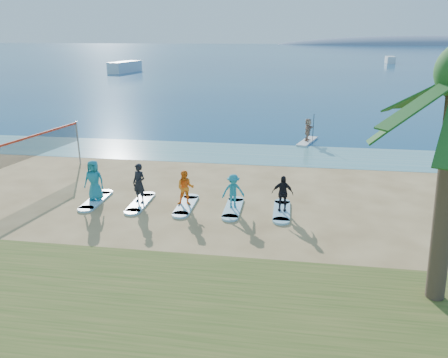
# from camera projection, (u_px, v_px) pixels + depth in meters

# --- Properties ---
(ground) EXTENTS (600.00, 600.00, 0.00)m
(ground) POSITION_uv_depth(u_px,v_px,m) (200.00, 219.00, 17.99)
(ground) COLOR tan
(ground) RESTS_ON ground
(shallow_water) EXTENTS (600.00, 600.00, 0.00)m
(shallow_water) POSITION_uv_depth(u_px,v_px,m) (233.00, 153.00, 27.83)
(shallow_water) COLOR teal
(shallow_water) RESTS_ON ground
(ocean) EXTENTS (600.00, 600.00, 0.00)m
(ocean) POSITION_uv_depth(u_px,v_px,m) (284.00, 53.00, 167.98)
(ocean) COLOR navy
(ocean) RESTS_ON ground
(island_ridge) EXTENTS (220.00, 56.00, 18.00)m
(island_ridge) POSITION_uv_depth(u_px,v_px,m) (434.00, 45.00, 285.69)
(island_ridge) COLOR slate
(island_ridge) RESTS_ON ground
(volleyball_net) EXTENTS (1.51, 8.98, 2.50)m
(volleyball_net) POSITION_uv_depth(u_px,v_px,m) (20.00, 151.00, 20.88)
(volleyball_net) COLOR gray
(volleyball_net) RESTS_ON ground
(paddleboard) EXTENTS (1.58, 3.07, 0.12)m
(paddleboard) POSITION_uv_depth(u_px,v_px,m) (307.00, 141.00, 30.59)
(paddleboard) COLOR silver
(paddleboard) RESTS_ON ground
(paddleboarder) EXTENTS (0.84, 1.51, 1.55)m
(paddleboarder) POSITION_uv_depth(u_px,v_px,m) (308.00, 130.00, 30.32)
(paddleboarder) COLOR tan
(paddleboarder) RESTS_ON paddleboard
(boat_offshore_a) EXTENTS (4.05, 9.15, 2.04)m
(boat_offshore_a) POSITION_uv_depth(u_px,v_px,m) (125.00, 72.00, 85.31)
(boat_offshore_a) COLOR silver
(boat_offshore_a) RESTS_ON ground
(boat_offshore_b) EXTENTS (2.31, 5.73, 1.68)m
(boat_offshore_b) POSITION_uv_depth(u_px,v_px,m) (390.00, 63.00, 111.21)
(boat_offshore_b) COLOR silver
(boat_offshore_b) RESTS_ON ground
(surfboard_0) EXTENTS (0.70, 2.20, 0.09)m
(surfboard_0) POSITION_uv_depth(u_px,v_px,m) (96.00, 200.00, 19.83)
(surfboard_0) COLOR #8DC5DA
(surfboard_0) RESTS_ON ground
(student_0) EXTENTS (0.90, 0.59, 1.84)m
(student_0) POSITION_uv_depth(u_px,v_px,m) (94.00, 180.00, 19.53)
(student_0) COLOR teal
(student_0) RESTS_ON surfboard_0
(surfboard_1) EXTENTS (0.70, 2.20, 0.09)m
(surfboard_1) POSITION_uv_depth(u_px,v_px,m) (140.00, 203.00, 19.54)
(surfboard_1) COLOR #8DC5DA
(surfboard_1) RESTS_ON ground
(student_1) EXTENTS (0.76, 0.65, 1.78)m
(student_1) POSITION_uv_depth(u_px,v_px,m) (139.00, 183.00, 19.24)
(student_1) COLOR black
(student_1) RESTS_ON surfboard_1
(surfboard_2) EXTENTS (0.70, 2.20, 0.09)m
(surfboard_2) POSITION_uv_depth(u_px,v_px,m) (186.00, 206.00, 19.24)
(surfboard_2) COLOR #8DC5DA
(surfboard_2) RESTS_ON ground
(student_2) EXTENTS (0.83, 0.69, 1.56)m
(student_2) POSITION_uv_depth(u_px,v_px,m) (185.00, 188.00, 18.97)
(student_2) COLOR orange
(student_2) RESTS_ON surfboard_2
(surfboard_3) EXTENTS (0.70, 2.20, 0.09)m
(surfboard_3) POSITION_uv_depth(u_px,v_px,m) (233.00, 208.00, 18.94)
(surfboard_3) COLOR #8DC5DA
(surfboard_3) RESTS_ON ground
(student_3) EXTENTS (1.09, 0.83, 1.50)m
(student_3) POSITION_uv_depth(u_px,v_px,m) (233.00, 191.00, 18.69)
(student_3) COLOR teal
(student_3) RESTS_ON surfboard_3
(surfboard_4) EXTENTS (0.70, 2.20, 0.09)m
(surfboard_4) POSITION_uv_depth(u_px,v_px,m) (282.00, 211.00, 18.64)
(surfboard_4) COLOR #8DC5DA
(surfboard_4) RESTS_ON ground
(student_4) EXTENTS (0.92, 0.42, 1.54)m
(student_4) POSITION_uv_depth(u_px,v_px,m) (283.00, 193.00, 18.38)
(student_4) COLOR black
(student_4) RESTS_ON surfboard_4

